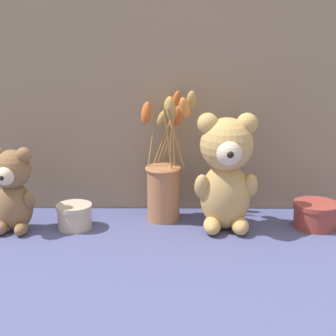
% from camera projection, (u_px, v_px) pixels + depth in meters
% --- Properties ---
extents(ground_plane, '(4.00, 4.00, 0.00)m').
position_uv_depth(ground_plane, '(168.00, 230.00, 1.27)').
color(ground_plane, '#4C5184').
extents(backdrop_wall, '(1.25, 0.02, 0.56)m').
position_uv_depth(backdrop_wall, '(168.00, 107.00, 1.36)').
color(backdrop_wall, gray).
rests_on(backdrop_wall, ground).
extents(teddy_bear_large, '(0.15, 0.15, 0.29)m').
position_uv_depth(teddy_bear_large, '(226.00, 170.00, 1.24)').
color(teddy_bear_large, tan).
rests_on(teddy_bear_large, ground).
extents(teddy_bear_medium, '(0.12, 0.11, 0.21)m').
position_uv_depth(teddy_bear_medium, '(12.00, 188.00, 1.24)').
color(teddy_bear_medium, olive).
rests_on(teddy_bear_medium, ground).
extents(flower_vase, '(0.15, 0.16, 0.34)m').
position_uv_depth(flower_vase, '(165.00, 177.00, 1.31)').
color(flower_vase, '#AD7047').
rests_on(flower_vase, ground).
extents(decorative_tin_tall, '(0.11, 0.11, 0.06)m').
position_uv_depth(decorative_tin_tall, '(315.00, 215.00, 1.28)').
color(decorative_tin_tall, '#993D33').
rests_on(decorative_tin_tall, ground).
extents(decorative_tin_short, '(0.09, 0.09, 0.06)m').
position_uv_depth(decorative_tin_short, '(74.00, 216.00, 1.28)').
color(decorative_tin_short, beige).
rests_on(decorative_tin_short, ground).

